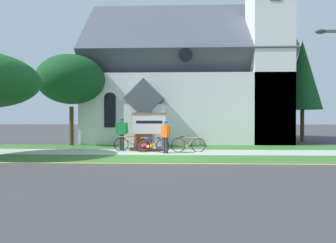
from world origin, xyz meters
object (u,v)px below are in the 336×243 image
Objects in this scene: bicycle_red at (153,145)px; yard_deciduous_tree at (71,80)px; bicycle_silver at (188,145)px; cyclist_in_red_jersey at (165,135)px; cyclist_in_orange_jersey at (122,131)px; church_sign at (149,125)px; bicycle_yellow at (131,144)px; roadside_conifer at (302,75)px.

yard_deciduous_tree is (-5.64, 3.85, 3.88)m from bicycle_red.
bicycle_silver is 1.43m from cyclist_in_red_jersey.
cyclist_in_red_jersey is (2.41, -1.21, -0.11)m from cyclist_in_orange_jersey.
church_sign reaches higher than bicycle_red.
cyclist_in_orange_jersey is 5.84m from yard_deciduous_tree.
bicycle_yellow reaches higher than bicycle_silver.
yard_deciduous_tree reaches higher than cyclist_in_orange_jersey.
roadside_conifer is at bearing 38.17° from cyclist_in_red_jersey.
yard_deciduous_tree reaches higher than bicycle_red.
church_sign is 0.27× the size of roadside_conifer.
yard_deciduous_tree is at bearing 143.37° from bicycle_yellow.
yard_deciduous_tree is at bearing 145.73° from bicycle_red.
roadside_conifer reaches higher than bicycle_red.
cyclist_in_orange_jersey is 1.09× the size of cyclist_in_red_jersey.
church_sign is at bearing 145.15° from bicycle_silver.
church_sign is 2.13m from bicycle_red.
cyclist_in_orange_jersey is (-1.77, 0.87, 0.68)m from bicycle_red.
bicycle_silver is 1.05× the size of bicycle_red.
cyclist_in_orange_jersey is (-1.38, -0.97, -0.32)m from church_sign.
cyclist_in_red_jersey is (1.84, -0.87, 0.55)m from bicycle_yellow.
bicycle_yellow is at bearing -30.24° from cyclist_in_orange_jersey.
bicycle_silver is at bearing -8.68° from cyclist_in_orange_jersey.
bicycle_yellow is at bearing -149.39° from roadside_conifer.
cyclist_in_red_jersey is (-1.14, -0.66, 0.55)m from bicycle_silver.
church_sign reaches higher than bicycle_silver.
church_sign reaches higher than cyclist_in_red_jersey.
cyclist_in_orange_jersey reaches higher than bicycle_silver.
bicycle_silver is 0.30× the size of yard_deciduous_tree.
yard_deciduous_tree is at bearing 154.68° from bicycle_silver.
cyclist_in_red_jersey is (0.65, -0.34, 0.57)m from bicycle_red.
church_sign reaches higher than bicycle_yellow.
roadside_conifer is at bearing 35.27° from bicycle_red.
church_sign is 1.16× the size of bicycle_yellow.
yard_deciduous_tree is (-5.26, 2.00, 2.88)m from church_sign.
roadside_conifer reaches higher than yard_deciduous_tree.
church_sign is at bearing -20.85° from yard_deciduous_tree.
bicycle_red is 0.22× the size of roadside_conifer.
roadside_conifer reaches higher than cyclist_in_orange_jersey.
bicycle_yellow is at bearing 154.66° from cyclist_in_red_jersey.
yard_deciduous_tree reaches higher than bicycle_silver.
bicycle_yellow is 0.30× the size of yard_deciduous_tree.
cyclist_in_red_jersey reaches higher than bicycle_yellow.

